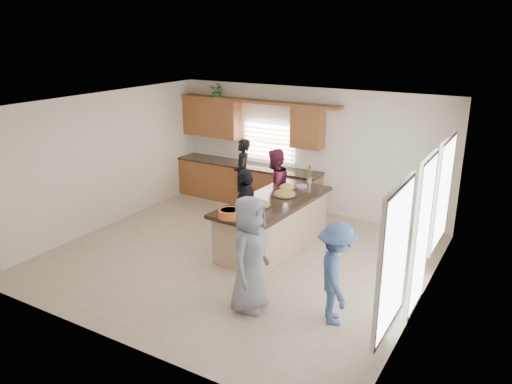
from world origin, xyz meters
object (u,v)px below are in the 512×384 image
Objects in this scene: woman_left_front at (246,215)px; woman_right_front at (250,254)px; woman_left_mid at (274,187)px; island at (273,224)px; woman_right_back at (336,273)px; salad_bowl at (229,213)px; woman_left_back at (243,174)px.

woman_left_front is 0.96× the size of woman_right_front.
woman_right_front reaches higher than woman_left_mid.
island is 1.83× the size of woman_right_back.
island is at bearing 12.82° from woman_right_front.
woman_right_back is 0.85× the size of woman_right_front.
woman_left_mid is 1.09× the size of woman_right_back.
woman_left_mid is at bearing 120.90° from island.
woman_right_front reaches higher than salad_bowl.
woman_right_front is at bearing -44.14° from salad_bowl.
woman_right_back is (2.52, -2.84, -0.07)m from woman_left_mid.
woman_left_back reaches higher than salad_bowl.
woman_left_back is at bearing 117.86° from salad_bowl.
woman_left_back is 1.07× the size of woman_right_back.
woman_left_mid is at bearing 98.31° from salad_bowl.
woman_left_front is at bearing 26.78° from woman_right_front.
woman_left_mid is 1.78m from woman_left_front.
woman_left_front is (1.52, -2.34, 0.04)m from woman_left_back.
woman_left_front is at bearing 5.61° from woman_left_back.
woman_left_front is 1.69m from woman_right_front.
woman_right_back is at bearing -82.63° from woman_right_front.
woman_right_front is at bearing 8.00° from woman_left_front.
woman_right_front is at bearing 31.41° from woman_left_mid.
woman_right_front is (1.29, -3.15, 0.06)m from woman_left_mid.
woman_right_front is at bearing -67.04° from island.
island is 1.63× the size of woman_left_front.
woman_left_mid reaches higher than island.
salad_bowl is 0.24× the size of woman_right_back.
island is 2.36m from woman_left_back.
woman_left_mid is at bearing 35.45° from woman_left_back.
salad_bowl is (-0.21, -1.19, 0.58)m from island.
salad_bowl is 0.22× the size of woman_left_mid.
woman_left_back is 1.30m from woman_left_mid.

